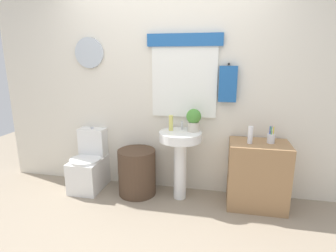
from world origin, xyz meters
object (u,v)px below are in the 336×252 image
object	(u,v)px
toilet	(90,166)
toothbrush_cup	(271,138)
potted_plant	(194,119)
lotion_bottle	(250,135)
laundry_hamper	(137,172)
wooden_cabinet	(257,175)
pedestal_sink	(180,150)
soap_bottle	(171,123)

from	to	relation	value
toilet	toothbrush_cup	size ratio (longest dim) A/B	4.17
potted_plant	lotion_bottle	xyz separation A→B (m)	(0.62, -0.10, -0.12)
laundry_hamper	wooden_cabinet	world-z (taller)	wooden_cabinet
pedestal_sink	potted_plant	xyz separation A→B (m)	(0.14, 0.06, 0.36)
laundry_hamper	lotion_bottle	size ratio (longest dim) A/B	3.00
soap_bottle	potted_plant	xyz separation A→B (m)	(0.26, 0.01, 0.05)
pedestal_sink	wooden_cabinet	bearing A→B (deg)	-0.00
potted_plant	toothbrush_cup	xyz separation A→B (m)	(0.84, -0.04, -0.16)
lotion_bottle	laundry_hamper	bearing A→B (deg)	178.22
laundry_hamper	pedestal_sink	distance (m)	0.62
pedestal_sink	toothbrush_cup	bearing A→B (deg)	1.16
toilet	soap_bottle	bearing A→B (deg)	0.77
potted_plant	lotion_bottle	world-z (taller)	potted_plant
wooden_cabinet	laundry_hamper	bearing A→B (deg)	180.00
pedestal_sink	soap_bottle	world-z (taller)	soap_bottle
toilet	laundry_hamper	world-z (taller)	toilet
laundry_hamper	lotion_bottle	xyz separation A→B (m)	(1.29, -0.04, 0.55)
potted_plant	toilet	bearing A→B (deg)	-178.94
potted_plant	toothbrush_cup	bearing A→B (deg)	-2.75
potted_plant	lotion_bottle	size ratio (longest dim) A/B	1.39
pedestal_sink	lotion_bottle	world-z (taller)	lotion_bottle
pedestal_sink	toothbrush_cup	distance (m)	1.00
toilet	pedestal_sink	distance (m)	1.22
laundry_hamper	wooden_cabinet	size ratio (longest dim) A/B	0.76
pedestal_sink	soap_bottle	xyz separation A→B (m)	(-0.12, 0.05, 0.30)
laundry_hamper	lotion_bottle	bearing A→B (deg)	-1.78
wooden_cabinet	soap_bottle	world-z (taller)	soap_bottle
laundry_hamper	soap_bottle	distance (m)	0.75
toilet	wooden_cabinet	xyz separation A→B (m)	(2.04, -0.04, 0.08)
wooden_cabinet	potted_plant	xyz separation A→B (m)	(-0.73, 0.06, 0.59)
laundry_hamper	toothbrush_cup	size ratio (longest dim) A/B	3.03
toilet	pedestal_sink	world-z (taller)	pedestal_sink
toilet	potted_plant	xyz separation A→B (m)	(1.32, 0.02, 0.67)
soap_bottle	potted_plant	distance (m)	0.27
potted_plant	lotion_bottle	bearing A→B (deg)	-9.22
toilet	toothbrush_cup	xyz separation A→B (m)	(2.15, -0.02, 0.50)
wooden_cabinet	potted_plant	bearing A→B (deg)	175.28
lotion_bottle	toothbrush_cup	distance (m)	0.23
toilet	laundry_hamper	distance (m)	0.65
toilet	lotion_bottle	xyz separation A→B (m)	(1.93, -0.08, 0.54)
wooden_cabinet	lotion_bottle	size ratio (longest dim) A/B	3.97
pedestal_sink	wooden_cabinet	distance (m)	0.90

